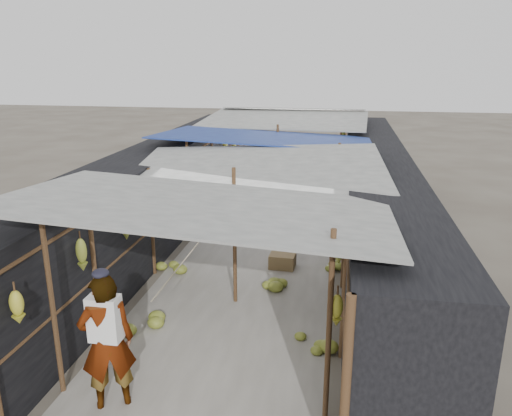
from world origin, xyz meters
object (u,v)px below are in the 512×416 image
Objects in this scene: vendor_elderly at (107,342)px; vendor_seated at (333,186)px; black_basin at (311,198)px; shopper_blue at (245,194)px; crate_near at (282,261)px.

vendor_elderly is 11.02m from vendor_seated.
black_basin is at bearing -64.83° from vendor_seated.
shopper_blue is 1.53× the size of vendor_seated.
black_basin is 0.81m from vendor_seated.
black_basin is 0.41× the size of shopper_blue.
vendor_seated is (0.94, 5.82, 0.30)m from crate_near.
crate_near reaches higher than black_basin.
vendor_elderly is 1.34× the size of shopper_blue.
vendor_elderly reaches higher than vendor_seated.
vendor_elderly is (-1.95, -10.47, 0.86)m from black_basin.
crate_near is 5.90m from vendor_seated.
black_basin is 0.63× the size of vendor_seated.
vendor_seated is at bearing 35.91° from shopper_blue.
crate_near is 0.60× the size of vendor_seated.
vendor_elderly is at bearing -100.28° from shopper_blue.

